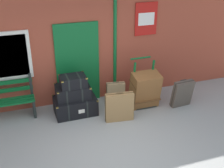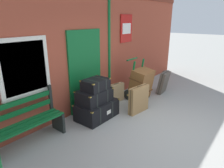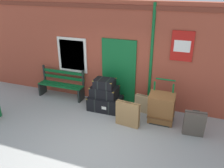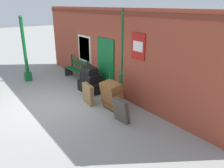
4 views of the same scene
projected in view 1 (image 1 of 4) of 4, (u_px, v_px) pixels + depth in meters
The scene contains 10 objects.
ground_plane at pixel (115, 156), 5.91m from camera, with size 60.00×60.00×0.00m, color gray.
brick_facade at pixel (80, 41), 7.43m from camera, with size 10.40×0.35×3.20m.
steamer_trunk_base at pixel (75, 106), 7.28m from camera, with size 1.01×0.66×0.43m.
steamer_trunk_middle at pixel (73, 92), 7.14m from camera, with size 0.82×0.57×0.33m.
steamer_trunk_top at pixel (73, 81), 6.99m from camera, with size 0.61×0.45×0.27m.
porters_trolley at pixel (142, 93), 7.72m from camera, with size 0.71×0.56×1.21m.
large_brown_trunk at pixel (145, 90), 7.49m from camera, with size 0.70×0.58×0.94m.
suitcase_caramel at pixel (119, 107), 6.94m from camera, with size 0.68×0.23×0.74m.
suitcase_brown at pixel (182, 94), 7.52m from camera, with size 0.55×0.33×0.74m.
suitcase_slate at pixel (116, 92), 7.79m from camera, with size 0.50×0.23×0.58m.
Camera 1 is at (-1.54, -4.44, 3.86)m, focal length 47.83 mm.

